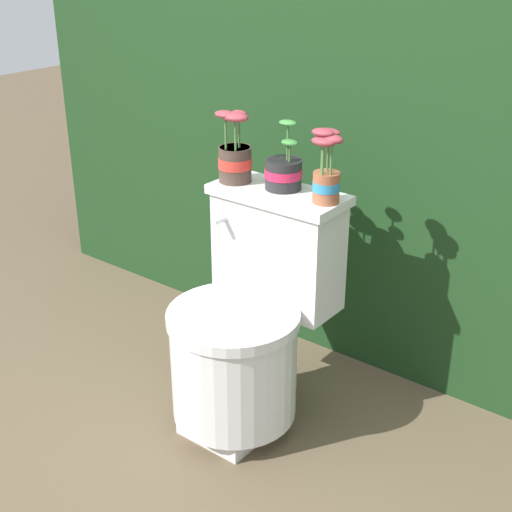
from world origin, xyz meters
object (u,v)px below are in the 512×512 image
(potted_plant_left, at_px, (235,156))
(potted_plant_middle, at_px, (326,172))
(toilet, at_px, (248,329))
(potted_plant_midleft, at_px, (284,171))

(potted_plant_left, height_order, potted_plant_middle, potted_plant_left)
(potted_plant_middle, bearing_deg, toilet, -138.58)
(potted_plant_left, xyz_separation_m, potted_plant_middle, (0.34, 0.02, 0.01))
(toilet, relative_size, potted_plant_middle, 3.39)
(potted_plant_left, relative_size, potted_plant_midleft, 1.08)
(potted_plant_midleft, relative_size, potted_plant_middle, 0.97)
(toilet, distance_m, potted_plant_midleft, 0.52)
(potted_plant_middle, bearing_deg, potted_plant_left, -177.37)
(toilet, relative_size, potted_plant_left, 3.24)
(potted_plant_left, distance_m, potted_plant_middle, 0.34)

